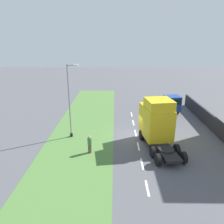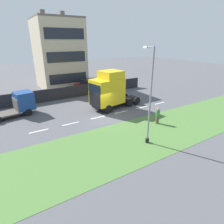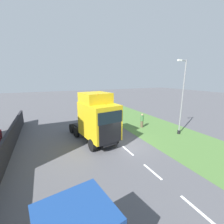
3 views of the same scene
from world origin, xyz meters
The scene contains 7 objects.
ground_plane centered at (0.00, 0.00, 0.00)m, with size 120.00×120.00×0.00m, color #515156.
grass_verge centered at (-6.00, 0.00, 0.01)m, with size 7.00×44.00×0.01m.
lane_markings centered at (0.00, -0.70, 0.00)m, with size 0.16×17.80×0.00m.
boundary_wall centered at (9.00, 0.00, 0.88)m, with size 0.25×24.00×1.76m.
lorry_cab centered at (1.79, -1.66, 2.38)m, with size 3.58×7.20×4.88m.
lamp_post centered at (-7.01, -0.12, 3.67)m, with size 1.27×0.30×7.80m.
pedestrian centered at (-4.69, -3.64, 0.86)m, with size 0.39×0.39×1.74m.
Camera 3 is at (6.09, 10.94, 6.10)m, focal length 24.00 mm.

